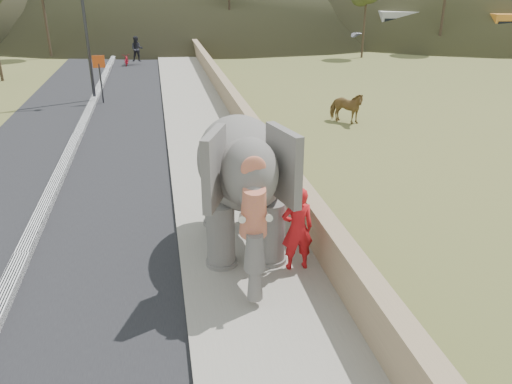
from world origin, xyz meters
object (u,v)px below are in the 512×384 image
lamppost (89,2)px  motorcyclist (133,53)px  cow (346,107)px  elephant_and_man (242,180)px

lamppost → motorcyclist: (1.38, 11.48, -4.02)m
lamppost → cow: bearing=-31.5°
motorcyclist → lamppost: bearing=-96.8°
cow → motorcyclist: motorcyclist is taller
lamppost → elephant_and_man: bearing=-74.4°
lamppost → elephant_and_man: 17.81m
cow → elephant_and_man: bearing=-168.8°
cow → elephant_and_man: 11.98m
lamppost → cow: size_ratio=4.89×
lamppost → cow: 13.61m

